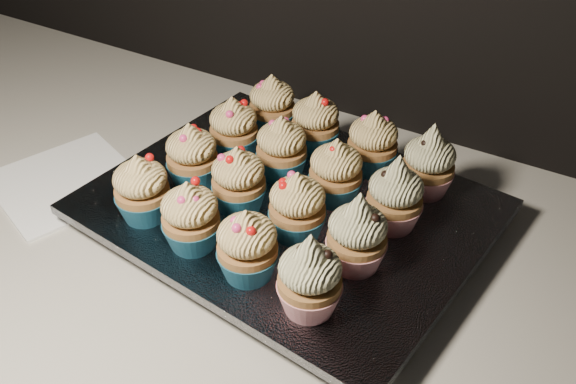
# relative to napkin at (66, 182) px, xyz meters

# --- Properties ---
(worktop) EXTENTS (2.44, 0.64, 0.04)m
(worktop) POSITION_rel_napkin_xyz_m (0.42, 0.05, -0.02)
(worktop) COLOR beige
(worktop) RESTS_ON cabinet
(napkin) EXTENTS (0.22, 0.22, 0.00)m
(napkin) POSITION_rel_napkin_xyz_m (0.00, 0.00, 0.00)
(napkin) COLOR white
(napkin) RESTS_ON worktop
(baking_tray) EXTENTS (0.44, 0.36, 0.02)m
(baking_tray) POSITION_rel_napkin_xyz_m (0.29, 0.07, 0.01)
(baking_tray) COLOR black
(baking_tray) RESTS_ON worktop
(foil_lining) EXTENTS (0.48, 0.39, 0.01)m
(foil_lining) POSITION_rel_napkin_xyz_m (0.29, 0.07, 0.03)
(foil_lining) COLOR silver
(foil_lining) RESTS_ON baking_tray
(cupcake_0) EXTENTS (0.06, 0.06, 0.08)m
(cupcake_0) POSITION_rel_napkin_xyz_m (0.17, -0.03, 0.07)
(cupcake_0) COLOR #1A5C7C
(cupcake_0) RESTS_ON foil_lining
(cupcake_1) EXTENTS (0.06, 0.06, 0.08)m
(cupcake_1) POSITION_rel_napkin_xyz_m (0.24, -0.04, 0.07)
(cupcake_1) COLOR #1A5C7C
(cupcake_1) RESTS_ON foil_lining
(cupcake_2) EXTENTS (0.06, 0.06, 0.08)m
(cupcake_2) POSITION_rel_napkin_xyz_m (0.32, -0.05, 0.07)
(cupcake_2) COLOR #1A5C7C
(cupcake_2) RESTS_ON foil_lining
(cupcake_3) EXTENTS (0.06, 0.06, 0.10)m
(cupcake_3) POSITION_rel_napkin_xyz_m (0.39, -0.06, 0.07)
(cupcake_3) COLOR #AD1829
(cupcake_3) RESTS_ON foil_lining
(cupcake_4) EXTENTS (0.06, 0.06, 0.08)m
(cupcake_4) POSITION_rel_napkin_xyz_m (0.17, 0.05, 0.07)
(cupcake_4) COLOR #1A5C7C
(cupcake_4) RESTS_ON foil_lining
(cupcake_5) EXTENTS (0.06, 0.06, 0.08)m
(cupcake_5) POSITION_rel_napkin_xyz_m (0.25, 0.04, 0.07)
(cupcake_5) COLOR #1A5C7C
(cupcake_5) RESTS_ON foil_lining
(cupcake_6) EXTENTS (0.06, 0.06, 0.08)m
(cupcake_6) POSITION_rel_napkin_xyz_m (0.33, 0.03, 0.07)
(cupcake_6) COLOR #1A5C7C
(cupcake_6) RESTS_ON foil_lining
(cupcake_7) EXTENTS (0.06, 0.06, 0.10)m
(cupcake_7) POSITION_rel_napkin_xyz_m (0.41, 0.02, 0.07)
(cupcake_7) COLOR #AD1829
(cupcake_7) RESTS_ON foil_lining
(cupcake_8) EXTENTS (0.06, 0.06, 0.08)m
(cupcake_8) POSITION_rel_napkin_xyz_m (0.18, 0.13, 0.07)
(cupcake_8) COLOR #1A5C7C
(cupcake_8) RESTS_ON foil_lining
(cupcake_9) EXTENTS (0.06, 0.06, 0.08)m
(cupcake_9) POSITION_rel_napkin_xyz_m (0.26, 0.12, 0.07)
(cupcake_9) COLOR #1A5C7C
(cupcake_9) RESTS_ON foil_lining
(cupcake_10) EXTENTS (0.06, 0.06, 0.08)m
(cupcake_10) POSITION_rel_napkin_xyz_m (0.34, 0.11, 0.07)
(cupcake_10) COLOR #1A5C7C
(cupcake_10) RESTS_ON foil_lining
(cupcake_11) EXTENTS (0.06, 0.06, 0.10)m
(cupcake_11) POSITION_rel_napkin_xyz_m (0.42, 0.10, 0.07)
(cupcake_11) COLOR #AD1829
(cupcake_11) RESTS_ON foil_lining
(cupcake_12) EXTENTS (0.06, 0.06, 0.08)m
(cupcake_12) POSITION_rel_napkin_xyz_m (0.19, 0.20, 0.07)
(cupcake_12) COLOR #1A5C7C
(cupcake_12) RESTS_ON foil_lining
(cupcake_13) EXTENTS (0.06, 0.06, 0.08)m
(cupcake_13) POSITION_rel_napkin_xyz_m (0.27, 0.19, 0.07)
(cupcake_13) COLOR #1A5C7C
(cupcake_13) RESTS_ON foil_lining
(cupcake_14) EXTENTS (0.06, 0.06, 0.08)m
(cupcake_14) POSITION_rel_napkin_xyz_m (0.35, 0.19, 0.07)
(cupcake_14) COLOR #1A5C7C
(cupcake_14) RESTS_ON foil_lining
(cupcake_15) EXTENTS (0.06, 0.06, 0.10)m
(cupcake_15) POSITION_rel_napkin_xyz_m (0.42, 0.18, 0.07)
(cupcake_15) COLOR #AD1829
(cupcake_15) RESTS_ON foil_lining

